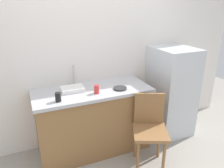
{
  "coord_description": "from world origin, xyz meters",
  "views": [
    {
      "loc": [
        -0.83,
        -1.77,
        1.9
      ],
      "look_at": [
        0.18,
        0.6,
        0.93
      ],
      "focal_mm": 34.72,
      "sensor_mm": 36.0,
      "label": 1
    }
  ],
  "objects": [
    {
      "name": "cup_black",
      "position": [
        -0.52,
        0.45,
        0.93
      ],
      "size": [
        0.06,
        0.06,
        0.1
      ],
      "primitive_type": "cylinder",
      "color": "black",
      "rests_on": "countertop"
    },
    {
      "name": "dish_tray",
      "position": [
        -0.31,
        0.69,
        0.9
      ],
      "size": [
        0.28,
        0.2,
        0.05
      ],
      "primitive_type": "cube",
      "color": "white",
      "rests_on": "countertop"
    },
    {
      "name": "chair",
      "position": [
        0.47,
        0.12,
        0.5
      ],
      "size": [
        0.53,
        0.53,
        0.89
      ],
      "rotation": [
        0.0,
        0.0,
        -0.42
      ],
      "color": "olive",
      "rests_on": "ground_plane"
    },
    {
      "name": "cup_red",
      "position": [
        -0.06,
        0.5,
        0.93
      ],
      "size": [
        0.06,
        0.06,
        0.1
      ],
      "primitive_type": "cylinder",
      "color": "red",
      "rests_on": "countertop"
    },
    {
      "name": "hotplate",
      "position": [
        0.26,
        0.52,
        0.89
      ],
      "size": [
        0.17,
        0.17,
        0.02
      ],
      "primitive_type": "cylinder",
      "color": "#2D2D2D",
      "rests_on": "countertop"
    },
    {
      "name": "cabinet_base",
      "position": [
        -0.07,
        0.65,
        0.42
      ],
      "size": [
        1.44,
        0.6,
        0.84
      ],
      "primitive_type": "cube",
      "color": "olive",
      "rests_on": "ground_plane"
    },
    {
      "name": "refrigerator",
      "position": [
        1.16,
        0.63,
        0.66
      ],
      "size": [
        0.55,
        0.63,
        1.31
      ],
      "primitive_type": "cube",
      "color": "silver",
      "rests_on": "ground_plane"
    },
    {
      "name": "back_wall",
      "position": [
        0.0,
        1.0,
        1.34
      ],
      "size": [
        4.8,
        0.1,
        2.68
      ],
      "primitive_type": "cube",
      "color": "white",
      "rests_on": "ground_plane"
    },
    {
      "name": "faucet",
      "position": [
        -0.23,
        0.9,
        1.01
      ],
      "size": [
        0.02,
        0.02,
        0.27
      ],
      "primitive_type": "cylinder",
      "color": "#B7B7BC",
      "rests_on": "countertop"
    },
    {
      "name": "countertop",
      "position": [
        -0.07,
        0.65,
        0.86
      ],
      "size": [
        1.48,
        0.64,
        0.04
      ],
      "primitive_type": "cube",
      "color": "#B7B7BC",
      "rests_on": "cabinet_base"
    }
  ]
}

